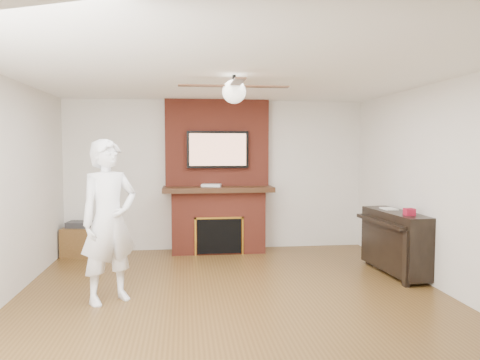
{
  "coord_description": "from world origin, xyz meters",
  "views": [
    {
      "loc": [
        -0.55,
        -5.1,
        1.72
      ],
      "look_at": [
        0.17,
        0.9,
        1.29
      ],
      "focal_mm": 35.0,
      "sensor_mm": 36.0,
      "label": 1
    }
  ],
  "objects": [
    {
      "name": "candle_blue",
      "position": [
        0.28,
        2.31,
        0.04
      ],
      "size": [
        0.06,
        0.06,
        0.08
      ],
      "primitive_type": "cylinder",
      "color": "#2E5A8C",
      "rests_on": "ground"
    },
    {
      "name": "fireplace",
      "position": [
        0.0,
        2.55,
        1.0
      ],
      "size": [
        1.78,
        0.64,
        2.5
      ],
      "color": "maroon",
      "rests_on": "ground"
    },
    {
      "name": "room_shell",
      "position": [
        0.0,
        0.0,
        1.25
      ],
      "size": [
        5.36,
        5.86,
        2.86
      ],
      "color": "#4F3517",
      "rests_on": "ground"
    },
    {
      "name": "side_table",
      "position": [
        -2.2,
        2.48,
        0.25
      ],
      "size": [
        0.54,
        0.54,
        0.54
      ],
      "rotation": [
        0.0,
        0.0,
        -0.16
      ],
      "color": "#523517",
      "rests_on": "ground"
    },
    {
      "name": "person",
      "position": [
        -1.37,
        0.14,
        0.9
      ],
      "size": [
        0.8,
        0.74,
        1.81
      ],
      "primitive_type": "imported",
      "rotation": [
        0.0,
        0.0,
        0.62
      ],
      "color": "white",
      "rests_on": "ground"
    },
    {
      "name": "piano",
      "position": [
        2.29,
        0.86,
        0.46
      ],
      "size": [
        0.57,
        1.32,
        0.94
      ],
      "rotation": [
        0.0,
        0.0,
        0.08
      ],
      "color": "black",
      "rests_on": "ground"
    },
    {
      "name": "candle_cream",
      "position": [
        0.04,
        2.39,
        0.05
      ],
      "size": [
        0.08,
        0.08,
        0.09
      ],
      "primitive_type": "cylinder",
      "color": "#FAF4C7",
      "rests_on": "ground"
    },
    {
      "name": "cable_box",
      "position": [
        -0.11,
        2.45,
        1.1
      ],
      "size": [
        0.34,
        0.24,
        0.04
      ],
      "primitive_type": "cube",
      "rotation": [
        0.0,
        0.0,
        -0.21
      ],
      "color": "silver",
      "rests_on": "fireplace"
    },
    {
      "name": "tv",
      "position": [
        0.0,
        2.5,
        1.68
      ],
      "size": [
        1.0,
        0.08,
        0.6
      ],
      "color": "black",
      "rests_on": "fireplace"
    },
    {
      "name": "ceiling_fan",
      "position": [
        -0.0,
        0.0,
        2.33
      ],
      "size": [
        1.21,
        1.21,
        0.31
      ],
      "color": "black",
      "rests_on": "room_shell"
    },
    {
      "name": "candle_orange",
      "position": [
        -0.11,
        2.29,
        0.07
      ],
      "size": [
        0.07,
        0.07,
        0.13
      ],
      "primitive_type": "cylinder",
      "color": "red",
      "rests_on": "ground"
    }
  ]
}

